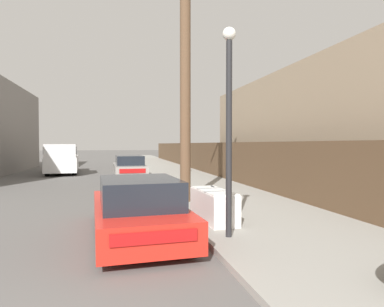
# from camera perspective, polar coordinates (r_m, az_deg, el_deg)

# --- Properties ---
(sidewalk_curb) EXTENTS (4.20, 63.00, 0.12)m
(sidewalk_curb) POSITION_cam_1_polar(r_m,az_deg,el_deg) (25.83, -4.30, -2.62)
(sidewalk_curb) COLOR gray
(sidewalk_curb) RESTS_ON ground
(discarded_fridge) EXTENTS (0.75, 1.82, 0.76)m
(discarded_fridge) POSITION_cam_1_polar(r_m,az_deg,el_deg) (8.27, 3.60, -8.60)
(discarded_fridge) COLOR white
(discarded_fridge) RESTS_ON sidewalk_curb
(parked_sports_car_red) EXTENTS (1.99, 4.40, 1.26)m
(parked_sports_car_red) POSITION_cam_1_polar(r_m,az_deg,el_deg) (7.36, -9.04, -9.22)
(parked_sports_car_red) COLOR red
(parked_sports_car_red) RESTS_ON ground
(car_parked_mid) EXTENTS (1.85, 4.63, 1.30)m
(car_parked_mid) POSITION_cam_1_polar(r_m,az_deg,el_deg) (19.95, -10.42, -2.30)
(car_parked_mid) COLOR gray
(car_parked_mid) RESTS_ON ground
(pickup_truck) EXTENTS (2.35, 5.66, 1.94)m
(pickup_truck) POSITION_cam_1_polar(r_m,az_deg,el_deg) (23.84, -20.83, -0.89)
(pickup_truck) COLOR silver
(pickup_truck) RESTS_ON ground
(utility_pole) EXTENTS (1.80, 0.34, 9.09)m
(utility_pole) POSITION_cam_1_polar(r_m,az_deg,el_deg) (11.26, -1.13, 16.01)
(utility_pole) COLOR brown
(utility_pole) RESTS_ON sidewalk_curb
(street_lamp) EXTENTS (0.26, 0.26, 4.10)m
(street_lamp) POSITION_cam_1_polar(r_m,az_deg,el_deg) (6.76, 6.18, 6.55)
(street_lamp) COLOR #232326
(street_lamp) RESTS_ON sidewalk_curb
(wooden_fence) EXTENTS (0.08, 41.48, 1.92)m
(wooden_fence) POSITION_cam_1_polar(r_m,az_deg,el_deg) (25.26, 0.38, -0.40)
(wooden_fence) COLOR brown
(wooden_fence) RESTS_ON sidewalk_curb
(building_right_house) EXTENTS (6.00, 17.28, 5.04)m
(building_right_house) POSITION_cam_1_polar(r_m,az_deg,el_deg) (15.93, 24.74, 3.49)
(building_right_house) COLOR gray
(building_right_house) RESTS_ON ground
(pedestrian) EXTENTS (0.34, 0.34, 1.66)m
(pedestrian) POSITION_cam_1_polar(r_m,az_deg,el_deg) (21.89, -1.56, -0.99)
(pedestrian) COLOR #282D42
(pedestrian) RESTS_ON sidewalk_curb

